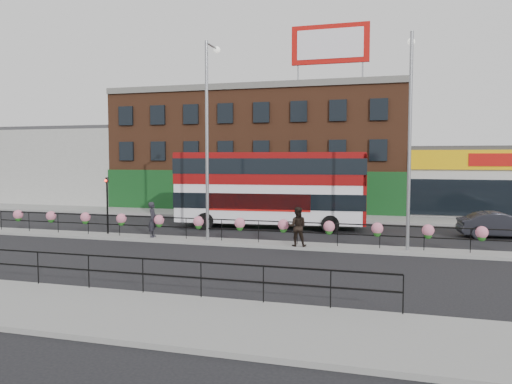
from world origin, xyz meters
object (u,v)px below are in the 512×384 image
(car, at_px, (500,225))
(pedestrian_a, at_px, (153,219))
(pedestrian_b, at_px, (297,227))
(lamp_column_east, at_px, (410,122))
(lamp_column_west, at_px, (209,123))
(double_decker_bus, at_px, (271,182))

(car, distance_m, pedestrian_a, 19.17)
(pedestrian_a, height_order, pedestrian_b, pedestrian_b)
(pedestrian_b, height_order, lamp_column_east, lamp_column_east)
(car, relative_size, pedestrian_b, 2.35)
(pedestrian_a, bearing_deg, car, -85.05)
(pedestrian_a, xyz_separation_m, lamp_column_east, (13.25, 0.09, 5.01))
(lamp_column_west, bearing_deg, car, 20.54)
(lamp_column_west, distance_m, lamp_column_east, 10.06)
(pedestrian_a, relative_size, pedestrian_b, 0.99)
(double_decker_bus, bearing_deg, pedestrian_a, -130.48)
(car, xyz_separation_m, lamp_column_east, (-4.99, -5.78, 5.40))
(lamp_column_east, bearing_deg, pedestrian_b, -172.37)
(double_decker_bus, height_order, lamp_column_west, lamp_column_west)
(car, distance_m, lamp_column_east, 9.35)
(lamp_column_west, bearing_deg, pedestrian_b, -9.65)
(car, height_order, pedestrian_a, pedestrian_a)
(lamp_column_east, bearing_deg, double_decker_bus, 144.38)
(double_decker_bus, xyz_separation_m, pedestrian_b, (3.02, -6.55, -1.82))
(pedestrian_a, bearing_deg, lamp_column_east, -102.49)
(car, xyz_separation_m, pedestrian_b, (-10.14, -6.47, 0.39))
(car, relative_size, pedestrian_a, 2.37)
(pedestrian_b, distance_m, lamp_column_west, 7.16)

